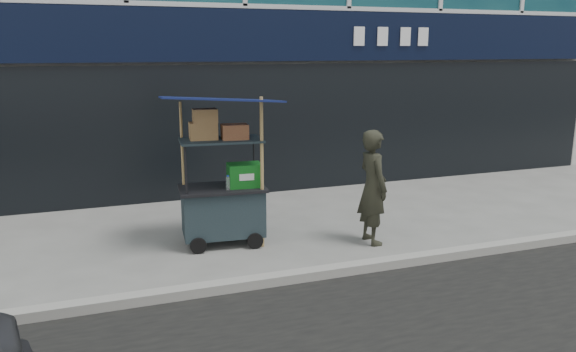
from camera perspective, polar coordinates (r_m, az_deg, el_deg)
name	(u,v)px	position (r m, az deg, el deg)	size (l,w,h in m)	color
ground	(333,269)	(7.10, 4.58, -9.38)	(80.00, 80.00, 0.00)	slate
curb	(340,270)	(6.91, 5.28, -9.51)	(80.00, 0.18, 0.12)	#97978F
vendor_cart	(224,192)	(7.80, -6.56, -1.65)	(1.65, 1.24, 2.11)	black
vendor_man	(373,187)	(7.86, 8.61, -1.11)	(0.59, 0.38, 1.61)	#28291E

